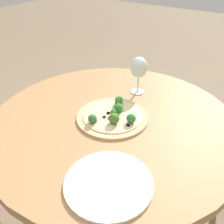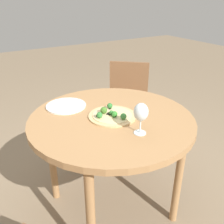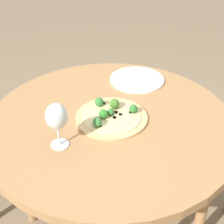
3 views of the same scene
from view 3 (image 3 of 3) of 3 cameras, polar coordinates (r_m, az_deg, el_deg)
name	(u,v)px [view 3 (image 3 of 3)]	position (r m, az deg, el deg)	size (l,w,h in m)	color
dining_table	(111,132)	(1.32, -0.23, -3.76)	(1.01, 1.01, 0.75)	#A87A4C
pizza	(112,115)	(1.27, -0.09, -0.59)	(0.29, 0.29, 0.06)	tan
wine_glass	(57,117)	(1.08, -10.09, -0.97)	(0.08, 0.08, 0.18)	silver
plate_near	(137,79)	(1.54, 4.60, 5.97)	(0.27, 0.27, 0.01)	silver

